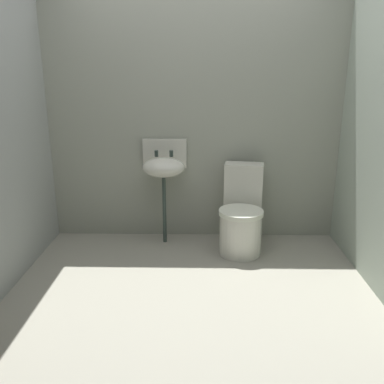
{
  "coord_description": "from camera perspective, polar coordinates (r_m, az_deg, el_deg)",
  "views": [
    {
      "loc": [
        0.06,
        -2.82,
        1.64
      ],
      "look_at": [
        0.0,
        0.27,
        0.7
      ],
      "focal_mm": 38.24,
      "sensor_mm": 36.0,
      "label": 1
    }
  ],
  "objects": [
    {
      "name": "sink",
      "position": [
        3.85,
        -3.96,
        3.59
      ],
      "size": [
        0.42,
        0.35,
        0.99
      ],
      "color": "#313E38",
      "rests_on": "ground"
    },
    {
      "name": "ground_plane",
      "position": [
        3.28,
        -0.1,
        -13.89
      ],
      "size": [
        3.18,
        2.56,
        0.08
      ],
      "primitive_type": "cube",
      "color": "gray"
    },
    {
      "name": "wall_back",
      "position": [
        3.98,
        0.26,
        9.7
      ],
      "size": [
        3.18,
        0.1,
        2.28
      ],
      "primitive_type": "cube",
      "color": "#979A8A",
      "rests_on": "ground"
    },
    {
      "name": "toilet_near_wall",
      "position": [
        3.8,
        6.89,
        -3.5
      ],
      "size": [
        0.47,
        0.64,
        0.78
      ],
      "rotation": [
        0.0,
        0.0,
        2.99
      ],
      "color": "silver",
      "rests_on": "ground"
    }
  ]
}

